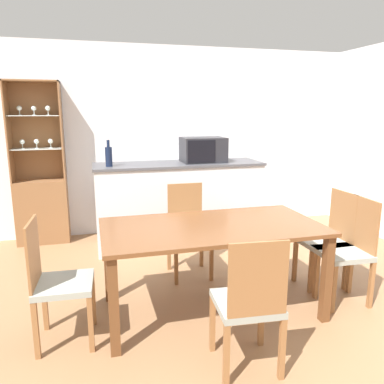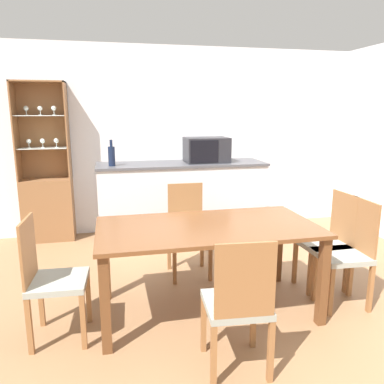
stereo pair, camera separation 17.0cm
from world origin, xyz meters
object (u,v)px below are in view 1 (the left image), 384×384
Objects in this scene: wine_bottle at (109,156)px; dining_chair_side_right_far at (328,240)px; display_cabinet at (42,197)px; dining_chair_side_left_near at (57,282)px; dining_table at (212,236)px; dining_chair_head_far at (188,230)px; dining_chair_head_near at (249,304)px; microwave at (203,150)px; dining_chair_side_right_near at (347,251)px.

dining_chair_side_right_far is at bearing -36.65° from wine_bottle.
display_cabinet reaches higher than dining_chair_side_left_near.
dining_table is 1.24m from dining_chair_side_left_near.
dining_chair_head_near is at bearing 90.39° from dining_chair_head_far.
display_cabinet reaches higher than microwave.
dining_table is 1.83m from microwave.
microwave is at bearing 75.79° from dining_table.
dining_chair_head_near is 1.38m from dining_chair_side_right_near.
dining_chair_head_near is at bearing -72.87° from wine_bottle.
microwave is (1.64, 1.83, 0.74)m from dining_chair_side_left_near.
dining_table is at bearing 94.19° from dining_chair_head_near.
dining_chair_head_near is at bearing 120.55° from dining_chair_side_right_near.
dining_chair_side_right_near is (1.22, 0.64, 0.00)m from dining_chair_head_near.
wine_bottle is (-0.74, 0.81, 0.70)m from dining_chair_head_far.
microwave reaches higher than dining_chair_side_left_near.
dining_chair_head_near is 2.62m from microwave.
microwave reaches higher than wine_bottle.
dining_chair_head_near is 2.58m from wine_bottle.
wine_bottle is at bearing 111.59° from dining_chair_head_near.
display_cabinet is 2.18× the size of dining_chair_side_right_near.
wine_bottle reaches higher than dining_table.
dining_chair_head_far is at bearing -47.67° from wine_bottle.
dining_table is 1.24m from dining_chair_side_right_near.
wine_bottle is at bearing 52.30° from dining_chair_side_right_far.
dining_chair_side_left_near is at bearing -131.94° from microwave.
dining_chair_side_right_far is 1.89m from microwave.
display_cabinet is 2.74m from dining_table.
dining_chair_side_right_near is at bearing 178.94° from dining_chair_side_right_far.
wine_bottle is at bearing 114.81° from dining_table.
display_cabinet is 2.18× the size of dining_chair_head_far.
dining_chair_side_right_near is 2.13m from microwave.
dining_chair_head_far is at bearing 61.05° from dining_chair_side_right_far.
display_cabinet is 2.18× the size of dining_chair_head_near.
display_cabinet is at bearing -42.02° from dining_chair_head_far.
dining_chair_side_left_near is 3.07× the size of wine_bottle.
dining_chair_side_right_far is (1.22, 0.92, 0.00)m from dining_chair_head_near.
display_cabinet is 3.41m from dining_chair_head_near.
wine_bottle reaches higher than dining_chair_head_near.
dining_chair_side_left_near is at bearing 95.46° from dining_chair_side_right_far.
display_cabinet is at bearing 142.71° from wine_bottle.
dining_chair_side_right_near is 2.70m from wine_bottle.
dining_table is 1.91× the size of dining_chair_head_far.
microwave is at bearing -114.67° from dining_chair_head_far.
dining_chair_head_near is at bearing -62.43° from display_cabinet.
display_cabinet is at bearing 52.11° from dining_chair_side_right_far.
dining_chair_head_far reaches higher than dining_table.
display_cabinet reaches higher than dining_chair_head_far.
dining_table is 1.91× the size of dining_chair_side_left_near.
dining_chair_head_far is 3.07× the size of wine_bottle.
wine_bottle reaches higher than dining_chair_head_far.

